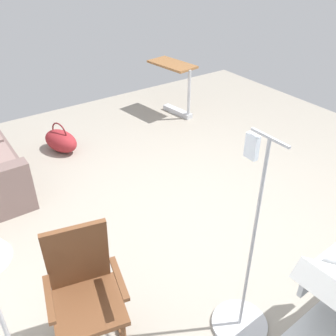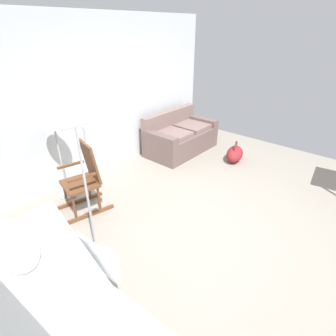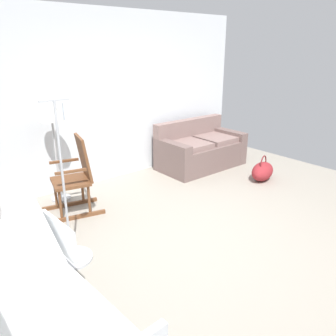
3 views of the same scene
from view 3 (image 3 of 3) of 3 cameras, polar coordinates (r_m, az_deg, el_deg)
ground_plane at (r=4.05m, az=6.47°, el=-12.27°), size 7.12×7.12×0.00m
back_wall at (r=5.55m, az=-12.37°, el=11.14°), size 5.90×0.10×2.70m
hospital_bed at (r=2.87m, az=-23.92°, el=-21.66°), size 1.09×2.11×1.17m
couch at (r=6.36m, az=5.42°, el=2.92°), size 1.60×0.85×0.85m
rocking_chair at (r=4.68m, az=-15.20°, el=-1.43°), size 0.85×0.63×1.05m
floor_lamp at (r=4.95m, az=-18.95°, el=8.10°), size 0.34×0.34×1.48m
duffel_bag at (r=5.94m, az=15.56°, el=-0.51°), size 0.63×0.48×0.43m
iv_pole at (r=3.75m, az=-16.05°, el=-11.33°), size 0.44×0.44×1.69m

